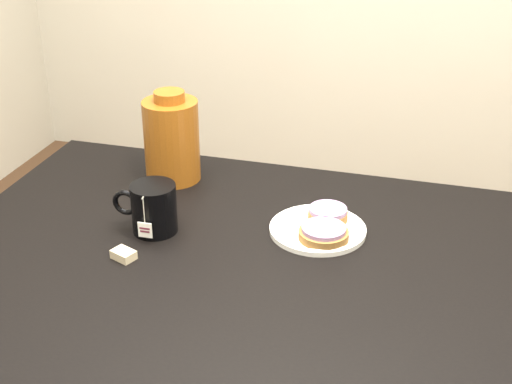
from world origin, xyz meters
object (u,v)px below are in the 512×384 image
bagel_front (324,233)px  bagel_back (328,214)px  mug (153,208)px  table (280,300)px  bagel_package (172,139)px  plate (318,229)px  teabag_pouch (124,255)px

bagel_front → bagel_back: bearing=94.7°
mug → table: bearing=-12.8°
bagel_back → bagel_package: bearing=163.4°
plate → mug: 0.35m
bagel_front → bagel_package: bagel_package is taller
bagel_back → bagel_package: (-0.40, 0.12, 0.08)m
bagel_back → teabag_pouch: bearing=-145.5°
table → teabag_pouch: teabag_pouch is taller
table → plate: size_ratio=6.90×
teabag_pouch → bagel_back: bearing=34.5°
plate → mug: mug is taller
bagel_front → teabag_pouch: bagel_front is taller
bagel_front → teabag_pouch: 0.40m
bagel_back → table: bearing=-107.4°
table → plate: bearing=72.8°
mug → bagel_package: (-0.05, 0.25, 0.05)m
table → bagel_front: size_ratio=13.32×
bagel_back → mug: bearing=-159.8°
table → mug: mug is taller
mug → teabag_pouch: size_ratio=3.14×
bagel_back → mug: (-0.35, -0.13, 0.03)m
plate → bagel_back: 0.05m
plate → teabag_pouch: bearing=-149.2°
plate → bagel_back: (0.01, 0.04, 0.02)m
teabag_pouch → bagel_package: (-0.04, 0.37, 0.09)m
table → teabag_pouch: 0.32m
teabag_pouch → plate: bearing=30.8°
bagel_back → bagel_package: 0.43m
table → plate: (0.04, 0.14, 0.09)m
plate → teabag_pouch: size_ratio=4.51×
table → bagel_back: bearing=72.6°
mug → bagel_package: size_ratio=0.64×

